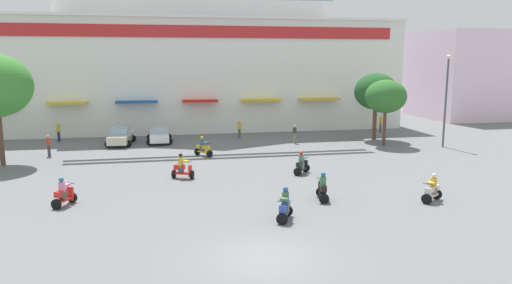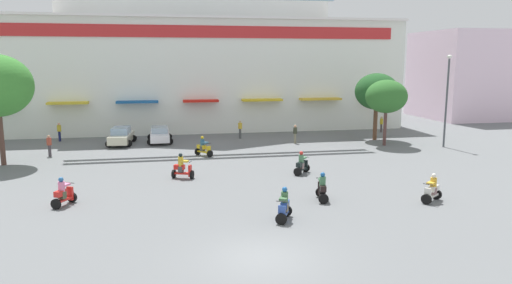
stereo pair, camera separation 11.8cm
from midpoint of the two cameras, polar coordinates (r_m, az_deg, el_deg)
The scene contains 20 objects.
ground_plane at distance 30.07m, azimuth -4.39°, elevation -3.98°, with size 128.00×128.00×0.00m, color slate.
colonial_building at distance 52.27m, azimuth -7.53°, elevation 11.18°, with size 42.53×16.95×19.42m.
flank_building_right at distance 65.42m, azimuth 23.90°, elevation 7.42°, with size 10.60×11.16×10.70m.
plaza_tree_1 at distance 43.97m, azimuth 14.22°, elevation 5.92°, with size 3.91×3.77×6.05m.
plaza_tree_3 at distance 41.25m, azimuth 15.34°, elevation 5.31°, with size 3.54×3.21×5.57m.
parked_car_0 at distance 42.18m, azimuth -16.13°, elevation 0.71°, with size 2.43×4.42×1.50m.
parked_car_1 at distance 42.36m, azimuth -11.71°, elevation 0.88°, with size 2.27×4.10×1.41m.
scooter_rider_0 at distance 21.56m, azimuth 3.36°, elevation -7.82°, with size 1.05×1.42×1.55m.
scooter_rider_1 at distance 29.31m, azimuth -9.01°, elevation -3.14°, with size 1.41×0.95×1.58m.
scooter_rider_2 at distance 35.93m, azimuth -6.51°, elevation -0.71°, with size 1.34×1.46×1.53m.
scooter_rider_3 at distance 25.93m, azimuth 20.43°, elevation -5.46°, with size 1.42×1.22×1.48m.
scooter_rider_7 at distance 25.44m, azimuth -22.36°, elevation -5.83°, with size 1.08×1.44×1.50m.
scooter_rider_8 at distance 24.71m, azimuth 7.92°, elevation -5.58°, with size 0.76×1.41×1.53m.
scooter_rider_9 at distance 30.25m, azimuth 5.44°, elevation -2.73°, with size 1.33×1.44×1.50m.
pedestrian_0 at distance 45.63m, azimuth -22.85°, elevation 1.24°, with size 0.48×0.48×1.68m.
pedestrian_1 at distance 38.80m, azimuth -23.87°, elevation -0.27°, with size 0.44×0.44×1.63m.
pedestrian_2 at distance 43.73m, azimuth -2.08°, elevation 1.65°, with size 0.52×0.52×1.66m.
pedestrian_3 at distance 41.23m, azimuth 4.61°, elevation 1.13°, with size 0.39×0.39×1.64m.
pedestrian_4 at distance 49.13m, azimuth 14.76°, elevation 2.24°, with size 0.43×0.43×1.62m.
streetlamp_near at distance 42.03m, azimuth 21.94°, elevation 5.34°, with size 0.40×0.40×7.61m.
Camera 1 is at (-3.36, -16.00, 7.18)m, focal length 33.08 mm.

